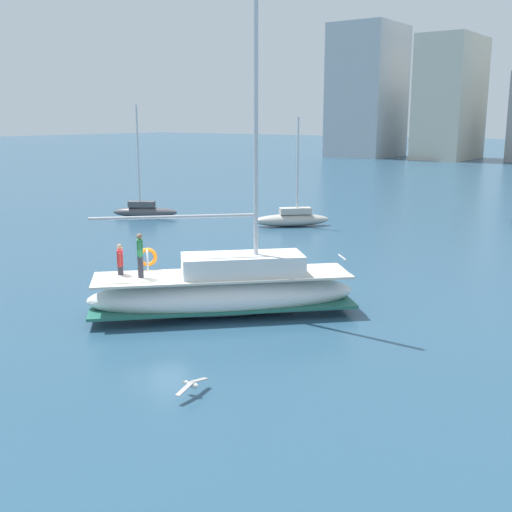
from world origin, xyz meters
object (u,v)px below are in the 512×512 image
object	(u,v)px
main_sailboat	(225,290)
seagull	(192,385)
moored_cutter_left	(292,218)
moored_catamaran	(145,210)

from	to	relation	value
main_sailboat	seagull	size ratio (longest dim) A/B	10.64
main_sailboat	moored_cutter_left	bearing A→B (deg)	116.07
moored_catamaran	moored_cutter_left	distance (m)	10.92
moored_catamaran	moored_cutter_left	size ratio (longest dim) A/B	1.12
moored_cutter_left	seagull	xyz separation A→B (m)	(12.07, -23.03, -0.24)
main_sailboat	moored_cutter_left	world-z (taller)	main_sailboat
moored_cutter_left	main_sailboat	bearing A→B (deg)	-63.93
moored_catamaran	seagull	xyz separation A→B (m)	(22.55, -19.94, -0.24)
moored_catamaran	seagull	size ratio (longest dim) A/B	6.14
seagull	moored_catamaran	bearing A→B (deg)	138.51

